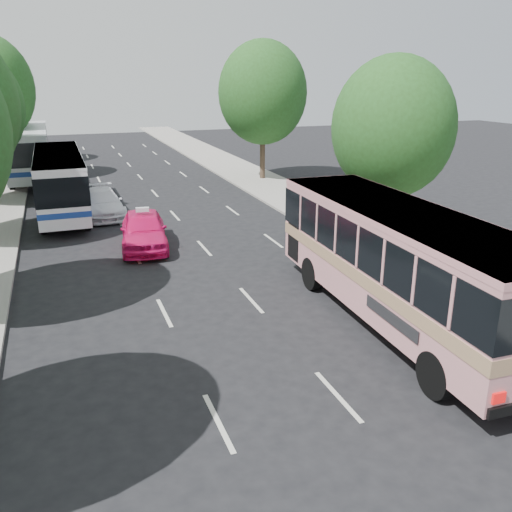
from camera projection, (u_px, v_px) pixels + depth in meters
name	position (u px, v px, depth m)	size (l,w,h in m)	color
ground	(267.00, 363.00, 14.07)	(120.00, 120.00, 0.00)	black
sidewalk_right	(277.00, 190.00, 34.61)	(4.00, 90.00, 0.12)	#9E998E
tree_right_near	(396.00, 123.00, 22.34)	(5.10, 5.10, 7.95)	#38281E
tree_right_far	(264.00, 89.00, 36.37)	(6.00, 6.00, 9.35)	#38281E
pink_bus	(399.00, 255.00, 15.62)	(3.14, 11.04, 3.50)	#CE858A
pink_taxi	(144.00, 230.00, 23.12)	(1.88, 4.68, 1.60)	#EA1467
white_pickup	(103.00, 203.00, 28.36)	(1.94, 4.77, 1.38)	white
tour_coach_front	(60.00, 178.00, 28.43)	(2.35, 10.74, 3.21)	white
tour_coach_rear	(29.00, 148.00, 37.99)	(2.65, 11.94, 3.57)	silver
taxi_roof_sign	(142.00, 210.00, 22.83)	(0.55, 0.18, 0.18)	silver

